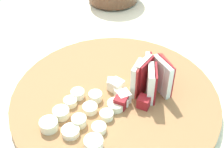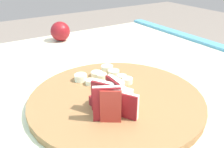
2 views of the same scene
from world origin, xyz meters
name	(u,v)px [view 1 (image 1 of 2)]	position (x,y,z in m)	size (l,w,h in m)	color
cutting_board	(115,100)	(0.01, 0.10, 0.91)	(0.37, 0.37, 0.02)	olive
apple_wedge_fan	(152,77)	(-0.04, 0.14, 0.95)	(0.08, 0.07, 0.07)	maroon
apple_dice_pile	(124,94)	(0.00, 0.11, 0.93)	(0.07, 0.09, 0.02)	maroon
banana_slice_rows	(82,117)	(0.08, 0.08, 0.92)	(0.12, 0.11, 0.02)	white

